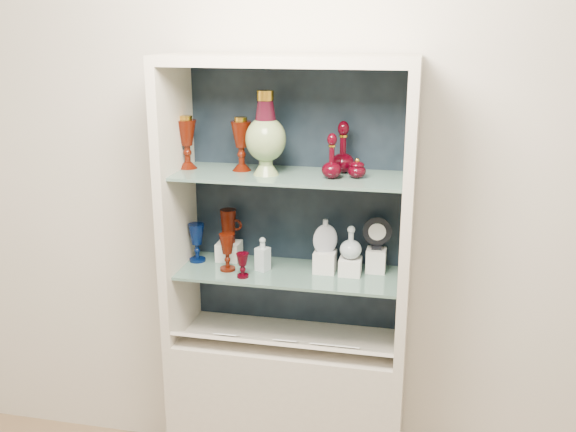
% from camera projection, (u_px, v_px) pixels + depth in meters
% --- Properties ---
extents(wall_back, '(3.50, 0.02, 2.80)m').
position_uv_depth(wall_back, '(299.00, 180.00, 2.79)').
color(wall_back, white).
rests_on(wall_back, ground).
extents(cabinet_base, '(1.00, 0.40, 0.75)m').
position_uv_depth(cabinet_base, '(288.00, 413.00, 2.88)').
color(cabinet_base, beige).
rests_on(cabinet_base, ground).
extents(cabinet_back_panel, '(0.98, 0.02, 1.15)m').
position_uv_depth(cabinet_back_panel, '(297.00, 198.00, 2.79)').
color(cabinet_back_panel, black).
rests_on(cabinet_back_panel, cabinet_base).
extents(cabinet_side_left, '(0.04, 0.40, 1.15)m').
position_uv_depth(cabinet_side_left, '(177.00, 204.00, 2.70)').
color(cabinet_side_left, beige).
rests_on(cabinet_side_left, cabinet_base).
extents(cabinet_side_right, '(0.04, 0.40, 1.15)m').
position_uv_depth(cabinet_side_right, '(408.00, 217.00, 2.51)').
color(cabinet_side_right, beige).
rests_on(cabinet_side_right, cabinet_base).
extents(cabinet_top_cap, '(1.00, 0.40, 0.04)m').
position_uv_depth(cabinet_top_cap, '(288.00, 60.00, 2.44)').
color(cabinet_top_cap, beige).
rests_on(cabinet_top_cap, cabinet_side_left).
extents(shelf_lower, '(0.92, 0.34, 0.01)m').
position_uv_depth(shelf_lower, '(289.00, 273.00, 2.71)').
color(shelf_lower, slate).
rests_on(shelf_lower, cabinet_side_left).
extents(shelf_upper, '(0.92, 0.34, 0.01)m').
position_uv_depth(shelf_upper, '(289.00, 176.00, 2.59)').
color(shelf_upper, slate).
rests_on(shelf_upper, cabinet_side_left).
extents(label_ledge, '(0.92, 0.17, 0.09)m').
position_uv_depth(label_ledge, '(282.00, 343.00, 2.66)').
color(label_ledge, beige).
rests_on(label_ledge, cabinet_base).
extents(label_card_0, '(0.10, 0.06, 0.03)m').
position_uv_depth(label_card_0, '(348.00, 347.00, 2.60)').
color(label_card_0, white).
rests_on(label_card_0, label_ledge).
extents(label_card_1, '(0.10, 0.06, 0.03)m').
position_uv_depth(label_card_1, '(286.00, 340.00, 2.65)').
color(label_card_1, white).
rests_on(label_card_1, label_ledge).
extents(label_card_2, '(0.10, 0.06, 0.03)m').
position_uv_depth(label_card_2, '(227.00, 334.00, 2.70)').
color(label_card_2, white).
rests_on(label_card_2, label_ledge).
extents(label_card_3, '(0.10, 0.06, 0.03)m').
position_uv_depth(label_card_3, '(323.00, 344.00, 2.62)').
color(label_card_3, white).
rests_on(label_card_3, label_ledge).
extents(pedestal_lamp_left, '(0.11, 0.11, 0.22)m').
position_uv_depth(pedestal_lamp_left, '(187.00, 142.00, 2.67)').
color(pedestal_lamp_left, '#4C1105').
rests_on(pedestal_lamp_left, shelf_upper).
extents(pedestal_lamp_right, '(0.09, 0.09, 0.22)m').
position_uv_depth(pedestal_lamp_right, '(241.00, 144.00, 2.63)').
color(pedestal_lamp_right, '#4C1105').
rests_on(pedestal_lamp_right, shelf_upper).
extents(enamel_urn, '(0.18, 0.18, 0.33)m').
position_uv_depth(enamel_urn, '(266.00, 133.00, 2.54)').
color(enamel_urn, '#084918').
rests_on(enamel_urn, shelf_upper).
extents(ruby_decanter_a, '(0.10, 0.10, 0.20)m').
position_uv_depth(ruby_decanter_a, '(332.00, 153.00, 2.49)').
color(ruby_decanter_a, '#3B0009').
rests_on(ruby_decanter_a, shelf_upper).
extents(ruby_decanter_b, '(0.12, 0.12, 0.22)m').
position_uv_depth(ruby_decanter_b, '(343.00, 146.00, 2.58)').
color(ruby_decanter_b, '#3B0009').
rests_on(ruby_decanter_b, shelf_upper).
extents(lidded_bowl, '(0.08, 0.08, 0.08)m').
position_uv_depth(lidded_bowl, '(357.00, 168.00, 2.51)').
color(lidded_bowl, '#3B0009').
rests_on(lidded_bowl, shelf_upper).
extents(cobalt_goblet, '(0.09, 0.09, 0.17)m').
position_uv_depth(cobalt_goblet, '(197.00, 243.00, 2.80)').
color(cobalt_goblet, '#051444').
rests_on(cobalt_goblet, shelf_lower).
extents(ruby_goblet_tall, '(0.08, 0.08, 0.16)m').
position_uv_depth(ruby_goblet_tall, '(227.00, 252.00, 2.70)').
color(ruby_goblet_tall, '#4C1105').
rests_on(ruby_goblet_tall, shelf_lower).
extents(ruby_goblet_small, '(0.07, 0.07, 0.10)m').
position_uv_depth(ruby_goblet_small, '(243.00, 265.00, 2.63)').
color(ruby_goblet_small, '#3B0009').
rests_on(ruby_goblet_small, shelf_lower).
extents(riser_ruby_pitcher, '(0.10, 0.10, 0.08)m').
position_uv_depth(riser_ruby_pitcher, '(229.00, 251.00, 2.83)').
color(riser_ruby_pitcher, silver).
rests_on(riser_ruby_pitcher, shelf_lower).
extents(ruby_pitcher, '(0.11, 0.07, 0.15)m').
position_uv_depth(ruby_pitcher, '(228.00, 226.00, 2.80)').
color(ruby_pitcher, '#4C1105').
rests_on(ruby_pitcher, riser_ruby_pitcher).
extents(clear_square_bottle, '(0.07, 0.07, 0.15)m').
position_uv_depth(clear_square_bottle, '(263.00, 254.00, 2.70)').
color(clear_square_bottle, '#ADC0C7').
rests_on(clear_square_bottle, shelf_lower).
extents(riser_flat_flask, '(0.09, 0.09, 0.09)m').
position_uv_depth(riser_flat_flask, '(325.00, 262.00, 2.69)').
color(riser_flat_flask, silver).
rests_on(riser_flat_flask, shelf_lower).
extents(flat_flask, '(0.11, 0.08, 0.15)m').
position_uv_depth(flat_flask, '(325.00, 235.00, 2.66)').
color(flat_flask, '#ABB2C0').
rests_on(flat_flask, riser_flat_flask).
extents(riser_clear_round_decanter, '(0.09, 0.09, 0.07)m').
position_uv_depth(riser_clear_round_decanter, '(350.00, 266.00, 2.66)').
color(riser_clear_round_decanter, silver).
rests_on(riser_clear_round_decanter, shelf_lower).
extents(clear_round_decanter, '(0.11, 0.11, 0.13)m').
position_uv_depth(clear_round_decanter, '(351.00, 243.00, 2.63)').
color(clear_round_decanter, '#ADC0C7').
rests_on(clear_round_decanter, riser_clear_round_decanter).
extents(riser_cameo_medallion, '(0.08, 0.08, 0.10)m').
position_uv_depth(riser_cameo_medallion, '(376.00, 260.00, 2.69)').
color(riser_cameo_medallion, silver).
rests_on(riser_cameo_medallion, shelf_lower).
extents(cameo_medallion, '(0.12, 0.05, 0.14)m').
position_uv_depth(cameo_medallion, '(377.00, 233.00, 2.66)').
color(cameo_medallion, black).
rests_on(cameo_medallion, riser_cameo_medallion).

